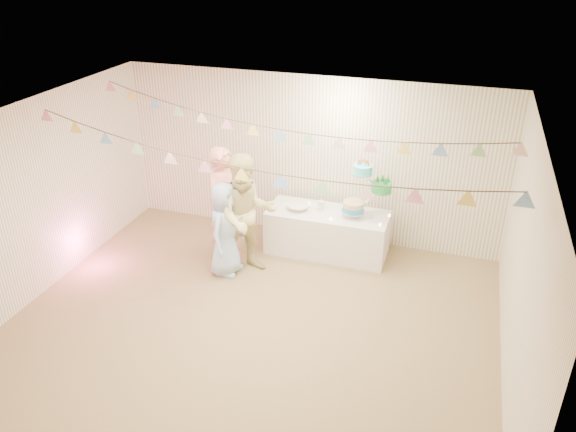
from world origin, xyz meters
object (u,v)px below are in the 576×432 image
(table, at_px, (327,232))
(person_adult_a, at_px, (225,204))
(cake_stand, at_px, (367,186))
(person_adult_b, at_px, (247,215))
(person_child, at_px, (225,229))

(table, bearing_deg, person_adult_a, -157.07)
(cake_stand, xyz_separation_m, person_adult_a, (-1.95, -0.64, -0.29))
(person_adult_b, bearing_deg, cake_stand, -3.75)
(person_adult_b, xyz_separation_m, person_child, (-0.28, -0.12, -0.20))
(table, distance_m, person_child, 1.63)
(cake_stand, xyz_separation_m, person_adult_b, (-1.51, -0.92, -0.27))
(person_adult_b, distance_m, person_child, 0.37)
(table, xyz_separation_m, cake_stand, (0.55, 0.05, 0.83))
(person_adult_a, xyz_separation_m, person_adult_b, (0.45, -0.28, 0.02))
(table, height_order, person_child, person_child)
(cake_stand, distance_m, person_adult_b, 1.79)
(cake_stand, bearing_deg, table, -174.81)
(cake_stand, relative_size, person_adult_b, 0.46)
(person_adult_b, relative_size, person_child, 1.28)
(cake_stand, bearing_deg, person_child, -149.74)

